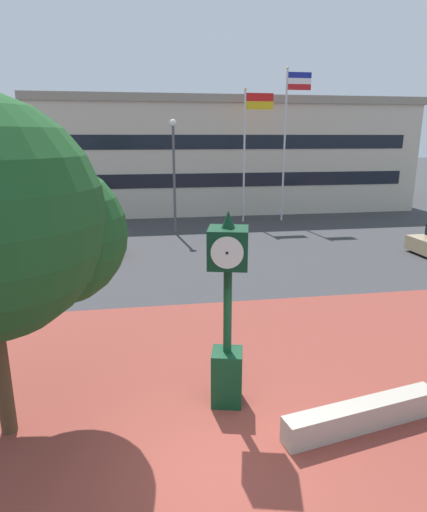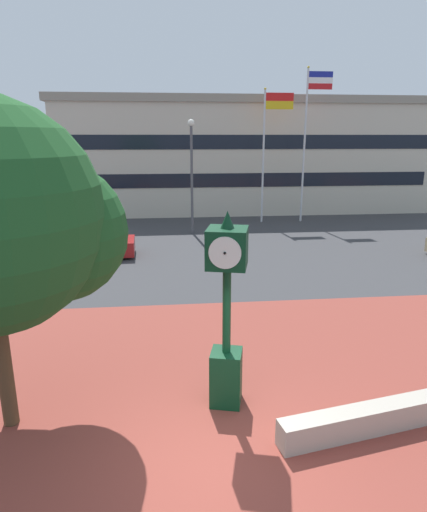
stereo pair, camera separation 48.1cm
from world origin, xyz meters
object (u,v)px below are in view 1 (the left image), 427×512
at_px(street_clock, 228,312).
at_px(civic_building, 218,153).
at_px(car_street_far, 71,246).
at_px(flagpole_primary, 248,143).
at_px(flagpole_secondary, 287,133).
at_px(street_lamp_post, 174,165).

bearing_deg(street_clock, civic_building, 94.40).
height_order(car_street_far, flagpole_primary, flagpole_primary).
distance_m(flagpole_secondary, civic_building, 9.63).
bearing_deg(street_lamp_post, flagpole_primary, 31.82).
distance_m(car_street_far, flagpole_secondary, 15.04).
bearing_deg(street_lamp_post, street_clock, -90.94).
xyz_separation_m(car_street_far, flagpole_primary, (9.67, 7.43, 4.23)).
height_order(street_clock, civic_building, civic_building).
relative_size(flagpole_primary, flagpole_secondary, 0.87).
bearing_deg(street_clock, flagpole_secondary, 82.59).
xyz_separation_m(street_clock, flagpole_primary, (5.01, 19.09, 2.85)).
relative_size(car_street_far, street_lamp_post, 0.67).
bearing_deg(street_lamp_post, civic_building, 69.52).
bearing_deg(street_clock, flagpole_primary, 89.29).
relative_size(car_street_far, civic_building, 0.15).
xyz_separation_m(street_clock, civic_building, (4.77, 28.20, 1.96)).
bearing_deg(flagpole_primary, flagpole_secondary, -0.00).
bearing_deg(civic_building, car_street_far, -119.70).
xyz_separation_m(car_street_far, civic_building, (9.43, 16.54, 3.33)).
relative_size(flagpole_primary, civic_building, 0.30).
bearing_deg(car_street_far, civic_building, 147.82).
relative_size(car_street_far, flagpole_secondary, 0.45).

